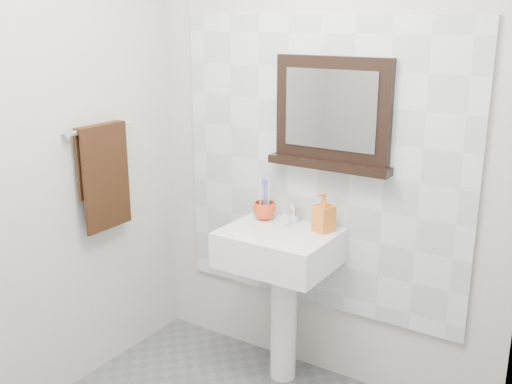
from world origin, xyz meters
TOP-DOWN VIEW (x-y plane):
  - back_wall at (0.00, 1.10)m, footprint 2.00×0.01m
  - left_wall at (-1.00, 0.00)m, footprint 0.01×2.20m
  - right_wall at (1.00, 0.00)m, footprint 0.01×2.20m
  - splashback at (0.00, 1.09)m, footprint 1.60×0.02m
  - pedestal_sink at (-0.09, 0.87)m, footprint 0.55×0.44m
  - toothbrush_cup at (-0.25, 0.98)m, footprint 0.13×0.13m
  - toothbrushes at (-0.25, 0.98)m, footprint 0.05×0.04m
  - soap_dispenser at (0.09, 0.98)m, footprint 0.11×0.11m
  - framed_mirror at (0.08, 1.06)m, footprint 0.64×0.11m
  - towel_bar at (-0.95, 0.51)m, footprint 0.07×0.40m
  - hand_towel at (-0.94, 0.51)m, footprint 0.06×0.30m

SIDE VIEW (x-z plane):
  - pedestal_sink at x=-0.09m, z-range 0.20..1.16m
  - toothbrush_cup at x=-0.25m, z-range 0.86..0.95m
  - soap_dispenser at x=0.09m, z-range 0.86..1.06m
  - toothbrushes at x=-0.25m, z-range 0.88..1.09m
  - hand_towel at x=-0.94m, z-range 0.86..1.41m
  - splashback at x=0.00m, z-range 0.40..1.90m
  - back_wall at x=0.00m, z-range 0.00..2.50m
  - left_wall at x=-1.00m, z-range 0.00..2.50m
  - right_wall at x=1.00m, z-range 0.00..2.50m
  - towel_bar at x=-0.95m, z-range 1.34..1.36m
  - framed_mirror at x=0.08m, z-range 1.16..1.70m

